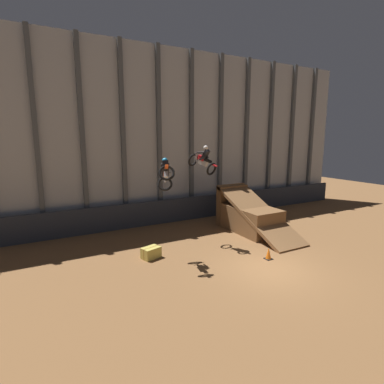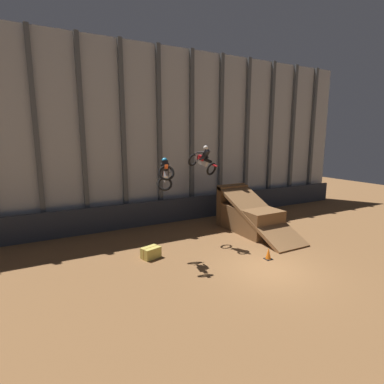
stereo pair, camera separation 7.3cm
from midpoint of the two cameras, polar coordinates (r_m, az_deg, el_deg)
name	(u,v)px [view 2 (the right image)]	position (r m, az deg, el deg)	size (l,w,h in m)	color
ground_plane	(269,269)	(14.69, 14.56, -14.10)	(60.00, 60.00, 0.00)	brown
arena_back_wall	(175,137)	(21.82, -3.14, 10.48)	(32.00, 0.40, 12.08)	#ADB2B7
lower_barrier	(180,209)	(21.77, -2.17, -3.35)	(31.36, 0.20, 1.66)	#2D333D
dirt_ramp	(248,216)	(19.94, 10.65, -4.43)	(2.30, 6.15, 2.88)	brown
rider_bike_left_air	(165,174)	(14.11, -4.94, 3.45)	(1.24, 1.82, 1.67)	black
rider_bike_right_air	(203,161)	(16.44, 2.27, 6.02)	(1.23, 1.89, 1.64)	black
traffic_cone_near_ramp	(268,254)	(15.71, 14.47, -11.33)	(0.36, 0.36, 0.58)	black
hay_bale_trackside	(151,253)	(15.52, -7.70, -11.37)	(1.04, 0.84, 0.57)	#CCB751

